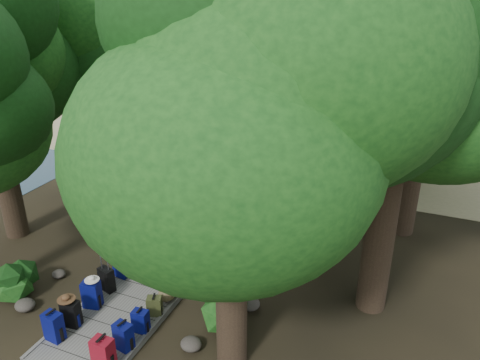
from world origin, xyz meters
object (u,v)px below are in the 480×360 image
at_px(duffel_right_black, 177,273).
at_px(lone_suitcase_on_sand, 285,151).
at_px(backpack_right_d, 154,305).
at_px(kayak, 237,126).
at_px(sun_lounger, 365,153).
at_px(backpack_left_c, 92,293).
at_px(backpack_right_c, 140,320).
at_px(duffel_right_khaki, 173,287).
at_px(suitcase_on_boardwalk, 107,279).
at_px(backpack_right_b, 123,335).
at_px(backpack_left_a, 53,325).
at_px(backpack_right_a, 103,352).
at_px(backpack_left_d, 122,266).
at_px(backpack_left_b, 71,312).

relative_size(duffel_right_black, lone_suitcase_on_sand, 1.10).
distance_m(backpack_right_d, kayak, 14.11).
height_order(lone_suitcase_on_sand, sun_lounger, sun_lounger).
relative_size(backpack_left_c, backpack_right_c, 1.28).
distance_m(backpack_right_d, duffel_right_black, 1.34).
xyz_separation_m(duffel_right_khaki, kayak, (-3.71, 12.81, -0.13)).
bearing_deg(suitcase_on_boardwalk, backpack_left_c, -69.04).
distance_m(backpack_right_b, backpack_right_c, 0.57).
distance_m(backpack_right_d, duffel_right_khaki, 0.80).
height_order(backpack_left_a, backpack_right_d, backpack_left_a).
height_order(backpack_right_a, lone_suitcase_on_sand, backpack_right_a).
xyz_separation_m(backpack_right_a, kayak, (-3.62, 15.31, -0.29)).
bearing_deg(backpack_right_c, backpack_right_d, 87.48).
distance_m(backpack_left_a, backpack_right_a, 1.45).
bearing_deg(sun_lounger, suitcase_on_boardwalk, -127.43).
height_order(duffel_right_black, sun_lounger, sun_lounger).
xyz_separation_m(backpack_right_d, sun_lounger, (2.85, 11.75, -0.03)).
height_order(duffel_right_black, suitcase_on_boardwalk, suitcase_on_boardwalk).
height_order(backpack_right_a, duffel_right_khaki, backpack_right_a).
relative_size(backpack_left_c, backpack_right_b, 1.09).
bearing_deg(duffel_right_black, backpack_right_a, -85.47).
bearing_deg(backpack_right_c, backpack_left_d, 131.75).
bearing_deg(lone_suitcase_on_sand, backpack_right_d, -85.10).
relative_size(duffel_right_khaki, kayak, 0.17).
height_order(backpack_left_a, backpack_left_d, backpack_left_a).
distance_m(backpack_left_a, backpack_right_c, 1.78).
relative_size(backpack_left_b, backpack_right_b, 1.01).
bearing_deg(backpack_right_b, backpack_right_c, 98.11).
relative_size(backpack_left_d, backpack_right_d, 1.17).
bearing_deg(backpack_right_b, backpack_left_b, -174.78).
bearing_deg(backpack_right_d, backpack_left_a, -157.18).
xyz_separation_m(backpack_left_b, duffel_right_black, (1.31, 2.32, -0.13)).
xyz_separation_m(backpack_left_d, backpack_right_c, (1.57, -1.53, -0.01)).
bearing_deg(backpack_right_c, lone_suitcase_on_sand, 87.57).
bearing_deg(duffel_right_black, sun_lounger, 76.83).
xyz_separation_m(backpack_right_b, kayak, (-3.70, 14.75, -0.27)).
bearing_deg(backpack_left_c, lone_suitcase_on_sand, 72.09).
height_order(backpack_left_a, kayak, backpack_left_a).
bearing_deg(backpack_right_a, backpack_left_c, 136.11).
xyz_separation_m(kayak, sun_lounger, (6.56, -1.86, 0.15)).
bearing_deg(sun_lounger, backpack_left_b, -125.15).
height_order(backpack_left_c, backpack_right_d, backpack_left_c).
bearing_deg(sun_lounger, kayak, 147.77).
relative_size(backpack_left_a, backpack_left_c, 0.98).
bearing_deg(backpack_right_b, backpack_left_a, -156.44).
xyz_separation_m(backpack_right_a, backpack_right_b, (0.07, 0.56, -0.03)).
distance_m(backpack_left_c, backpack_left_d, 1.26).
xyz_separation_m(backpack_left_b, backpack_right_b, (1.46, -0.15, -0.00)).
xyz_separation_m(backpack_left_b, backpack_right_c, (1.49, 0.42, -0.05)).
xyz_separation_m(backpack_left_b, suitcase_on_boardwalk, (-0.06, 1.32, -0.04)).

